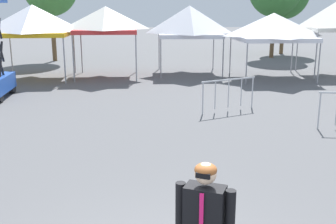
{
  "coord_description": "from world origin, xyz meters",
  "views": [
    {
      "loc": [
        -0.02,
        -4.16,
        3.32
      ],
      "look_at": [
        0.25,
        3.74,
        1.3
      ],
      "focal_mm": 43.66,
      "sensor_mm": 36.0,
      "label": 1
    }
  ],
  "objects_px": {
    "canopy_tent_center": "(189,21)",
    "canopy_tent_far_left": "(335,17)",
    "canopy_tent_far_right": "(273,27)",
    "crowd_barrier_near_person": "(229,89)",
    "canopy_tent_behind_left": "(106,20)",
    "canopy_tent_behind_right": "(33,20)"
  },
  "relations": [
    {
      "from": "canopy_tent_behind_right",
      "to": "canopy_tent_far_left",
      "type": "bearing_deg",
      "value": 3.14
    },
    {
      "from": "canopy_tent_far_right",
      "to": "canopy_tent_far_left",
      "type": "distance_m",
      "value": 3.54
    },
    {
      "from": "crowd_barrier_near_person",
      "to": "canopy_tent_behind_left",
      "type": "bearing_deg",
      "value": 123.52
    },
    {
      "from": "canopy_tent_far_right",
      "to": "canopy_tent_center",
      "type": "bearing_deg",
      "value": 157.83
    },
    {
      "from": "canopy_tent_behind_left",
      "to": "canopy_tent_far_right",
      "type": "bearing_deg",
      "value": -4.39
    },
    {
      "from": "canopy_tent_behind_right",
      "to": "canopy_tent_far_right",
      "type": "relative_size",
      "value": 0.98
    },
    {
      "from": "canopy_tent_behind_right",
      "to": "canopy_tent_center",
      "type": "distance_m",
      "value": 7.61
    },
    {
      "from": "canopy_tent_behind_right",
      "to": "canopy_tent_far_left",
      "type": "distance_m",
      "value": 14.75
    },
    {
      "from": "canopy_tent_center",
      "to": "crowd_barrier_near_person",
      "type": "relative_size",
      "value": 1.8
    },
    {
      "from": "canopy_tent_behind_left",
      "to": "crowd_barrier_near_person",
      "type": "xyz_separation_m",
      "value": [
        4.75,
        -7.17,
        -2.01
      ]
    },
    {
      "from": "canopy_tent_center",
      "to": "canopy_tent_far_left",
      "type": "bearing_deg",
      "value": -4.52
    },
    {
      "from": "canopy_tent_behind_right",
      "to": "canopy_tent_center",
      "type": "relative_size",
      "value": 1.03
    },
    {
      "from": "canopy_tent_far_right",
      "to": "crowd_barrier_near_person",
      "type": "height_order",
      "value": "canopy_tent_far_right"
    },
    {
      "from": "canopy_tent_behind_left",
      "to": "canopy_tent_center",
      "type": "bearing_deg",
      "value": 13.15
    },
    {
      "from": "canopy_tent_behind_left",
      "to": "canopy_tent_far_left",
      "type": "distance_m",
      "value": 11.37
    },
    {
      "from": "canopy_tent_far_right",
      "to": "crowd_barrier_near_person",
      "type": "bearing_deg",
      "value": -116.41
    },
    {
      "from": "canopy_tent_far_right",
      "to": "crowd_barrier_near_person",
      "type": "relative_size",
      "value": 1.88
    },
    {
      "from": "canopy_tent_behind_right",
      "to": "canopy_tent_far_left",
      "type": "xyz_separation_m",
      "value": [
        14.73,
        0.81,
        0.15
      ]
    },
    {
      "from": "canopy_tent_far_right",
      "to": "canopy_tent_behind_left",
      "type": "bearing_deg",
      "value": 175.61
    },
    {
      "from": "canopy_tent_behind_right",
      "to": "canopy_tent_far_right",
      "type": "distance_m",
      "value": 11.37
    },
    {
      "from": "canopy_tent_behind_right",
      "to": "canopy_tent_center",
      "type": "bearing_deg",
      "value": 10.45
    },
    {
      "from": "canopy_tent_far_right",
      "to": "canopy_tent_far_left",
      "type": "xyz_separation_m",
      "value": [
        3.36,
        1.01,
        0.45
      ]
    }
  ]
}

